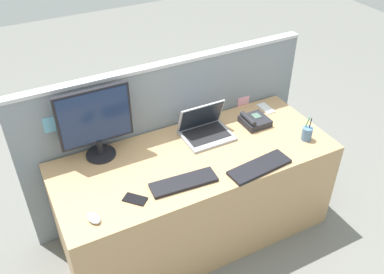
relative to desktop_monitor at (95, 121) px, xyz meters
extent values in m
plane|color=slate|center=(0.55, -0.30, -1.00)|extent=(10.00, 10.00, 0.00)
cube|color=tan|center=(0.55, -0.30, -0.64)|extent=(1.89, 0.78, 0.73)
cube|color=gray|center=(0.55, 0.13, -0.40)|extent=(2.17, 0.06, 1.20)
cube|color=#B7BAC1|center=(0.55, 0.13, 0.21)|extent=(2.17, 0.07, 0.02)
cube|color=pink|center=(1.19, 0.09, -0.25)|extent=(0.10, 0.01, 0.09)
cube|color=#66ADD1|center=(-0.26, 0.09, -0.01)|extent=(0.08, 0.01, 0.11)
cube|color=beige|center=(-0.13, 0.09, 0.08)|extent=(0.09, 0.01, 0.09)
cylinder|color=black|center=(0.00, -0.01, -0.26)|extent=(0.20, 0.20, 0.02)
cylinder|color=black|center=(0.00, -0.01, -0.20)|extent=(0.04, 0.04, 0.11)
cube|color=black|center=(0.00, 0.00, 0.03)|extent=(0.47, 0.03, 0.38)
cube|color=#19284C|center=(0.00, -0.01, 0.03)|extent=(0.44, 0.01, 0.35)
cube|color=#9EA0A8|center=(0.72, -0.15, -0.26)|extent=(0.34, 0.27, 0.02)
cube|color=black|center=(0.72, -0.14, -0.25)|extent=(0.30, 0.20, 0.00)
cube|color=#9EA0A8|center=(0.72, -0.06, -0.15)|extent=(0.34, 0.09, 0.21)
cube|color=black|center=(0.72, -0.07, -0.15)|extent=(0.31, 0.07, 0.19)
cube|color=#232328|center=(1.11, -0.17, -0.25)|extent=(0.19, 0.18, 0.05)
cube|color=#4C6B5B|center=(1.14, -0.15, -0.22)|extent=(0.06, 0.06, 0.01)
cylinder|color=#232328|center=(1.05, -0.17, -0.20)|extent=(0.04, 0.16, 0.04)
cube|color=black|center=(0.86, -0.60, -0.26)|extent=(0.44, 0.18, 0.02)
cube|color=black|center=(0.36, -0.51, -0.26)|extent=(0.42, 0.16, 0.02)
ellipsoid|color=silver|center=(-0.21, -0.55, -0.26)|extent=(0.09, 0.11, 0.03)
cylinder|color=#4C7093|center=(1.33, -0.49, -0.22)|extent=(0.07, 0.07, 0.10)
cylinder|color=#238438|center=(1.32, -0.48, -0.17)|extent=(0.03, 0.03, 0.14)
cylinder|color=black|center=(1.34, -0.49, -0.17)|extent=(0.02, 0.01, 0.13)
cube|color=silver|center=(1.31, -0.04, -0.27)|extent=(0.07, 0.15, 0.01)
cube|color=black|center=(0.05, -0.50, -0.27)|extent=(0.15, 0.15, 0.01)
camera|label=1|loc=(-0.46, -2.22, 1.48)|focal=39.29mm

